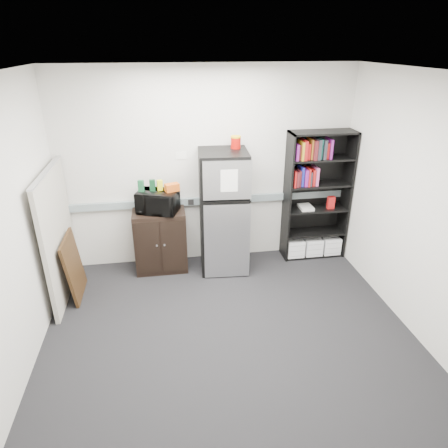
% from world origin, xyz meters
% --- Properties ---
extents(floor, '(4.00, 4.00, 0.00)m').
position_xyz_m(floor, '(0.00, 0.00, 0.00)').
color(floor, black).
rests_on(floor, ground).
extents(wall_back, '(4.00, 0.02, 2.70)m').
position_xyz_m(wall_back, '(0.00, 1.75, 1.35)').
color(wall_back, silver).
rests_on(wall_back, floor).
extents(wall_right, '(0.02, 3.50, 2.70)m').
position_xyz_m(wall_right, '(2.00, 0.00, 1.35)').
color(wall_right, silver).
rests_on(wall_right, floor).
extents(wall_left, '(0.02, 3.50, 2.70)m').
position_xyz_m(wall_left, '(-2.00, 0.00, 1.35)').
color(wall_left, silver).
rests_on(wall_left, floor).
extents(ceiling, '(4.00, 3.50, 0.02)m').
position_xyz_m(ceiling, '(0.00, 0.00, 2.70)').
color(ceiling, white).
rests_on(ceiling, wall_back).
extents(electrical_raceway, '(3.92, 0.05, 0.10)m').
position_xyz_m(electrical_raceway, '(0.00, 1.72, 0.90)').
color(electrical_raceway, gray).
rests_on(electrical_raceway, wall_back).
extents(wall_note, '(0.14, 0.00, 0.10)m').
position_xyz_m(wall_note, '(-0.35, 1.74, 1.55)').
color(wall_note, white).
rests_on(wall_note, wall_back).
extents(bookshelf, '(0.90, 0.34, 1.85)m').
position_xyz_m(bookshelf, '(1.53, 1.57, 0.91)').
color(bookshelf, black).
rests_on(bookshelf, floor).
extents(cubicle_partition, '(0.06, 1.30, 1.62)m').
position_xyz_m(cubicle_partition, '(-1.90, 1.08, 0.81)').
color(cubicle_partition, gray).
rests_on(cubicle_partition, floor).
extents(cabinet, '(0.70, 0.47, 0.87)m').
position_xyz_m(cabinet, '(-0.70, 1.50, 0.44)').
color(cabinet, black).
rests_on(cabinet, floor).
extents(microwave, '(0.60, 0.50, 0.29)m').
position_xyz_m(microwave, '(-0.70, 1.48, 1.01)').
color(microwave, black).
rests_on(microwave, cabinet).
extents(snack_box_a, '(0.08, 0.07, 0.15)m').
position_xyz_m(snack_box_a, '(-0.90, 1.52, 1.23)').
color(snack_box_a, '#17502C').
rests_on(snack_box_a, microwave).
extents(snack_box_b, '(0.07, 0.06, 0.15)m').
position_xyz_m(snack_box_b, '(-0.75, 1.52, 1.23)').
color(snack_box_b, '#0B3319').
rests_on(snack_box_b, microwave).
extents(snack_box_c, '(0.08, 0.06, 0.14)m').
position_xyz_m(snack_box_c, '(-0.66, 1.52, 1.23)').
color(snack_box_c, yellow).
rests_on(snack_box_c, microwave).
extents(snack_bag, '(0.20, 0.15, 0.10)m').
position_xyz_m(snack_bag, '(-0.50, 1.47, 1.21)').
color(snack_bag, '#CA5214').
rests_on(snack_bag, microwave).
extents(refrigerator, '(0.67, 0.70, 1.67)m').
position_xyz_m(refrigerator, '(0.16, 1.42, 0.83)').
color(refrigerator, black).
rests_on(refrigerator, floor).
extents(coffee_can, '(0.13, 0.13, 0.18)m').
position_xyz_m(coffee_can, '(0.35, 1.55, 1.76)').
color(coffee_can, '#A60D07').
rests_on(coffee_can, refrigerator).
extents(framed_poster, '(0.12, 0.62, 0.80)m').
position_xyz_m(framed_poster, '(-1.77, 1.01, 0.40)').
color(framed_poster, black).
rests_on(framed_poster, floor).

